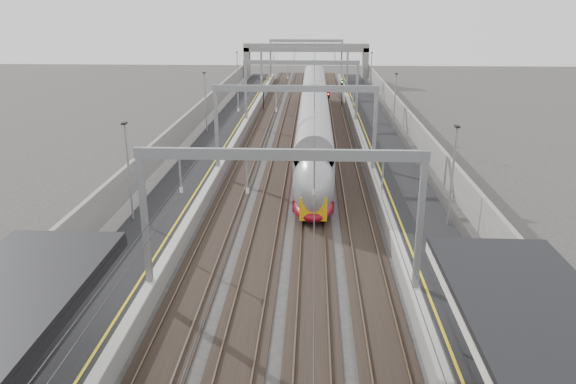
# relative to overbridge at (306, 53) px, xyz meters

# --- Properties ---
(platform_left) EXTENTS (4.00, 120.00, 1.00)m
(platform_left) POSITION_rel_overbridge_xyz_m (-8.00, -55.00, -4.81)
(platform_left) COLOR black
(platform_left) RESTS_ON ground
(platform_right) EXTENTS (4.00, 120.00, 1.00)m
(platform_right) POSITION_rel_overbridge_xyz_m (8.00, -55.00, -4.81)
(platform_right) COLOR black
(platform_right) RESTS_ON ground
(tracks) EXTENTS (11.40, 140.00, 0.20)m
(tracks) POSITION_rel_overbridge_xyz_m (0.00, -55.00, -5.26)
(tracks) COLOR black
(tracks) RESTS_ON ground
(overhead_line) EXTENTS (13.00, 140.00, 6.60)m
(overhead_line) POSITION_rel_overbridge_xyz_m (0.00, -48.38, 0.83)
(overhead_line) COLOR gray
(overhead_line) RESTS_ON platform_left
(overbridge) EXTENTS (22.00, 2.20, 6.90)m
(overbridge) POSITION_rel_overbridge_xyz_m (0.00, 0.00, 0.00)
(overbridge) COLOR slate
(overbridge) RESTS_ON ground
(wall_left) EXTENTS (0.30, 120.00, 3.20)m
(wall_left) POSITION_rel_overbridge_xyz_m (-11.20, -55.00, -3.71)
(wall_left) COLOR slate
(wall_left) RESTS_ON ground
(wall_right) EXTENTS (0.30, 120.00, 3.20)m
(wall_right) POSITION_rel_overbridge_xyz_m (11.20, -55.00, -3.71)
(wall_right) COLOR slate
(wall_right) RESTS_ON ground
(train) EXTENTS (2.79, 50.85, 4.41)m
(train) POSITION_rel_overbridge_xyz_m (1.50, -45.02, -3.15)
(train) COLOR maroon
(train) RESTS_ON ground
(signal_green) EXTENTS (0.32, 0.32, 3.48)m
(signal_green) POSITION_rel_overbridge_xyz_m (-5.20, -27.69, -2.89)
(signal_green) COLOR black
(signal_green) RESTS_ON ground
(signal_red_near) EXTENTS (0.32, 0.32, 3.48)m
(signal_red_near) POSITION_rel_overbridge_xyz_m (3.20, -33.92, -2.89)
(signal_red_near) COLOR black
(signal_red_near) RESTS_ON ground
(signal_red_far) EXTENTS (0.32, 0.32, 3.48)m
(signal_red_far) POSITION_rel_overbridge_xyz_m (5.40, -22.88, -2.89)
(signal_red_far) COLOR black
(signal_red_far) RESTS_ON ground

